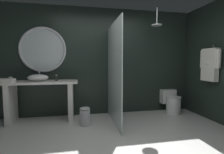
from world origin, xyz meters
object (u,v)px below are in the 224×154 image
at_px(hanging_bathrobe, 210,63).
at_px(toilet, 172,102).
at_px(rain_shower_head, 157,24).
at_px(tumbler_cup, 10,79).
at_px(waste_bin, 85,116).
at_px(vessel_sink, 38,78).
at_px(round_wall_mirror, 43,50).
at_px(soap_dispenser, 56,78).
at_px(folded_hand_towel, 6,81).

height_order(hanging_bathrobe, toilet, hanging_bathrobe).
bearing_deg(rain_shower_head, tumbler_cup, 176.28).
bearing_deg(tumbler_cup, waste_bin, -15.21).
distance_m(vessel_sink, rain_shower_head, 2.87).
height_order(round_wall_mirror, hanging_bathrobe, round_wall_mirror).
distance_m(soap_dispenser, round_wall_mirror, 0.76).
relative_size(round_wall_mirror, toilet, 1.81).
xyz_separation_m(vessel_sink, soap_dispenser, (0.39, -0.03, -0.01)).
relative_size(tumbler_cup, toilet, 0.19).
height_order(rain_shower_head, folded_hand_towel, rain_shower_head).
bearing_deg(waste_bin, vessel_sink, 154.67).
xyz_separation_m(soap_dispenser, round_wall_mirror, (-0.32, 0.28, 0.63)).
height_order(rain_shower_head, toilet, rain_shower_head).
relative_size(hanging_bathrobe, folded_hand_towel, 2.64).
bearing_deg(toilet, rain_shower_head, -155.57).
distance_m(soap_dispenser, hanging_bathrobe, 3.35).
bearing_deg(round_wall_mirror, folded_hand_towel, -142.74).
relative_size(soap_dispenser, rain_shower_head, 0.35).
xyz_separation_m(hanging_bathrobe, folded_hand_towel, (-4.20, 0.46, -0.34)).
bearing_deg(vessel_sink, toilet, 0.06).
bearing_deg(round_wall_mirror, tumbler_cup, -152.73).
xyz_separation_m(rain_shower_head, hanging_bathrobe, (1.05, -0.42, -0.89)).
height_order(tumbler_cup, folded_hand_towel, tumbler_cup).
height_order(tumbler_cup, round_wall_mirror, round_wall_mirror).
xyz_separation_m(rain_shower_head, toilet, (0.57, 0.26, -1.87)).
relative_size(soap_dispenser, waste_bin, 0.36).
relative_size(vessel_sink, folded_hand_towel, 1.47).
distance_m(soap_dispenser, waste_bin, 1.05).
bearing_deg(soap_dispenser, tumbler_cup, -178.41).
relative_size(soap_dispenser, hanging_bathrobe, 0.18).
distance_m(hanging_bathrobe, toilet, 1.28).
height_order(toilet, waste_bin, toilet).
distance_m(waste_bin, folded_hand_towel, 1.70).
relative_size(hanging_bathrobe, waste_bin, 2.03).
height_order(round_wall_mirror, rain_shower_head, rain_shower_head).
height_order(tumbler_cup, waste_bin, tumbler_cup).
relative_size(tumbler_cup, hanging_bathrobe, 0.14).
bearing_deg(waste_bin, tumbler_cup, 164.79).
height_order(rain_shower_head, waste_bin, rain_shower_head).
bearing_deg(round_wall_mirror, toilet, -4.56).
distance_m(vessel_sink, round_wall_mirror, 0.67).
distance_m(hanging_bathrobe, waste_bin, 2.89).
bearing_deg(tumbler_cup, folded_hand_towel, -96.30).
bearing_deg(rain_shower_head, soap_dispenser, 174.11).
xyz_separation_m(round_wall_mirror, toilet, (3.11, -0.25, -1.30)).
distance_m(vessel_sink, waste_bin, 1.32).
relative_size(tumbler_cup, waste_bin, 0.28).
bearing_deg(folded_hand_towel, toilet, 3.32).
distance_m(vessel_sink, hanging_bathrobe, 3.73).
height_order(soap_dispenser, hanging_bathrobe, hanging_bathrobe).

